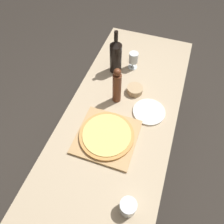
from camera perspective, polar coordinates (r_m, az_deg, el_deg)
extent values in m
plane|color=#2D2823|center=(2.14, 1.85, -11.58)|extent=(12.00, 12.00, 0.00)
cube|color=tan|center=(1.50, 2.59, -0.08)|extent=(0.73, 1.79, 0.03)
cylinder|color=brown|center=(2.37, 1.24, 12.26)|extent=(0.06, 0.06, 0.72)
cylinder|color=brown|center=(2.32, 15.91, 8.50)|extent=(0.06, 0.06, 0.72)
cube|color=tan|center=(1.37, -1.37, -6.45)|extent=(0.37, 0.36, 0.02)
cylinder|color=#C68947|center=(1.35, -1.38, -6.08)|extent=(0.34, 0.34, 0.02)
cylinder|color=#E0C66B|center=(1.34, -1.39, -5.82)|extent=(0.30, 0.30, 0.01)
cylinder|color=black|center=(1.67, 0.97, 13.82)|extent=(0.09, 0.09, 0.23)
cone|color=black|center=(1.58, 1.04, 17.59)|extent=(0.09, 0.09, 0.04)
cylinder|color=black|center=(1.55, 1.08, 19.23)|extent=(0.03, 0.03, 0.07)
cylinder|color=#5B2D19|center=(1.46, 1.28, 6.25)|extent=(0.06, 0.06, 0.24)
sphere|color=#5B2D19|center=(1.35, 1.40, 10.33)|extent=(0.05, 0.05, 0.05)
cylinder|color=silver|center=(1.78, 5.40, 11.64)|extent=(0.07, 0.07, 0.00)
cylinder|color=silver|center=(1.76, 5.47, 12.30)|extent=(0.01, 0.01, 0.05)
cylinder|color=silver|center=(1.72, 5.65, 13.94)|extent=(0.07, 0.07, 0.08)
cylinder|color=tan|center=(1.58, 5.98, 5.81)|extent=(0.11, 0.11, 0.05)
cylinder|color=silver|center=(1.19, 4.20, -23.48)|extent=(0.09, 0.09, 0.09)
cylinder|color=silver|center=(1.49, 9.62, 0.05)|extent=(0.22, 0.22, 0.01)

